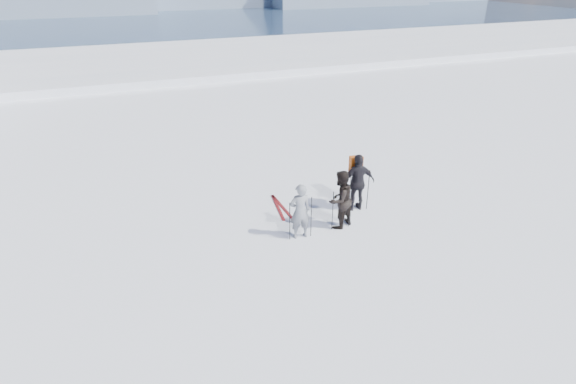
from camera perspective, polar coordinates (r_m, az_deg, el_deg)
name	(u,v)px	position (r m, az deg, el deg)	size (l,w,h in m)	color
lake_basin	(192,139)	(39.80, -12.09, 6.59)	(820.00, 820.00, 71.62)	white
skier_grey	(300,211)	(12.45, 1.52, -2.46)	(0.60, 0.40, 1.66)	gray
skier_dark	(340,200)	(13.01, 6.62, -0.96)	(0.86, 0.67, 1.77)	black
skier_pack	(358,183)	(14.02, 8.85, 1.20)	(1.08, 0.45, 1.85)	black
backpack	(357,143)	(13.76, 8.82, 6.13)	(0.39, 0.22, 0.55)	#C35112
ski_poles	(335,206)	(13.22, 6.05, -1.75)	(2.95, 0.89, 1.34)	black
skis_loose	(280,207)	(14.36, -1.03, -1.89)	(0.37, 1.70, 0.03)	black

